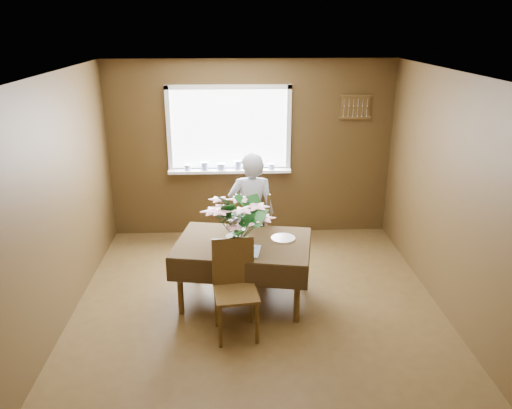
{
  "coord_description": "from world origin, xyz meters",
  "views": [
    {
      "loc": [
        -0.23,
        -4.63,
        2.95
      ],
      "look_at": [
        0.0,
        0.55,
        1.05
      ],
      "focal_mm": 35.0,
      "sensor_mm": 36.0,
      "label": 1
    }
  ],
  "objects_px": {
    "dining_table": "(243,249)",
    "chair_near": "(235,284)",
    "chair_far": "(252,227)",
    "seated_woman": "(252,214)",
    "flower_bouquet": "(238,221)"
  },
  "relations": [
    {
      "from": "dining_table",
      "to": "flower_bouquet",
      "type": "height_order",
      "value": "flower_bouquet"
    },
    {
      "from": "dining_table",
      "to": "chair_near",
      "type": "bearing_deg",
      "value": -89.02
    },
    {
      "from": "seated_woman",
      "to": "flower_bouquet",
      "type": "xyz_separation_m",
      "value": [
        -0.17,
        -0.88,
        0.28
      ]
    },
    {
      "from": "dining_table",
      "to": "chair_far",
      "type": "xyz_separation_m",
      "value": [
        0.13,
        0.77,
        -0.07
      ]
    },
    {
      "from": "dining_table",
      "to": "chair_near",
      "type": "distance_m",
      "value": 0.62
    },
    {
      "from": "chair_far",
      "to": "chair_near",
      "type": "bearing_deg",
      "value": 83.41
    },
    {
      "from": "chair_near",
      "to": "flower_bouquet",
      "type": "height_order",
      "value": "flower_bouquet"
    },
    {
      "from": "chair_near",
      "to": "dining_table",
      "type": "bearing_deg",
      "value": 73.77
    },
    {
      "from": "chair_far",
      "to": "chair_near",
      "type": "relative_size",
      "value": 1.05
    },
    {
      "from": "chair_far",
      "to": "seated_woman",
      "type": "distance_m",
      "value": 0.24
    },
    {
      "from": "dining_table",
      "to": "chair_far",
      "type": "height_order",
      "value": "chair_far"
    },
    {
      "from": "dining_table",
      "to": "seated_woman",
      "type": "xyz_separation_m",
      "value": [
        0.12,
        0.66,
        0.15
      ]
    },
    {
      "from": "chair_far",
      "to": "chair_near",
      "type": "height_order",
      "value": "chair_far"
    },
    {
      "from": "chair_near",
      "to": "seated_woman",
      "type": "height_order",
      "value": "seated_woman"
    },
    {
      "from": "chair_near",
      "to": "seated_woman",
      "type": "distance_m",
      "value": 1.3
    }
  ]
}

